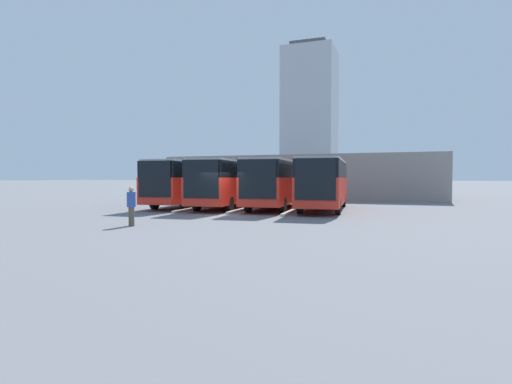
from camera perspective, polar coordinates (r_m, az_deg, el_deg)
ground_plane at (r=24.11m, az=-4.52°, el=-3.16°), size 600.00×600.00×0.00m
bus_0 at (r=27.33m, az=9.72°, el=1.38°), size 3.37×10.72×3.39m
curb_divider_0 at (r=26.24m, az=5.42°, el=-2.58°), size 0.83×7.68×0.15m
bus_1 at (r=28.29m, az=2.93°, el=1.43°), size 3.37×10.72×3.39m
curb_divider_1 at (r=27.44m, az=-1.44°, el=-2.37°), size 0.83×7.68×0.15m
bus_2 at (r=28.99m, az=-3.84°, el=1.45°), size 3.37×10.72×3.39m
curb_divider_2 at (r=28.40m, az=-8.25°, el=-2.24°), size 0.83×7.68×0.15m
bus_3 at (r=30.75m, az=-9.50°, el=1.46°), size 3.37×10.72×3.39m
pedestrian at (r=18.93m, az=-17.38°, el=-1.78°), size 0.55×0.55×1.78m
station_building at (r=44.52m, az=6.83°, el=2.15°), size 28.58×13.14×4.49m
office_tower at (r=181.13m, az=7.74°, el=10.79°), size 21.88×21.88×60.73m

